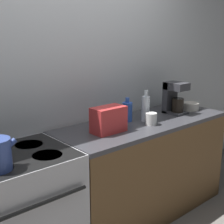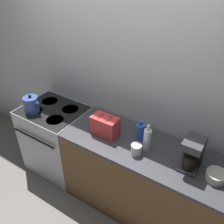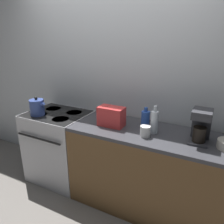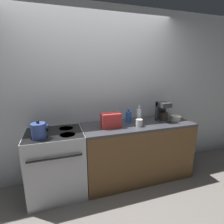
{
  "view_description": "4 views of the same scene",
  "coord_description": "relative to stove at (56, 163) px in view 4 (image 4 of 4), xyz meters",
  "views": [
    {
      "loc": [
        -1.37,
        -1.51,
        1.66
      ],
      "look_at": [
        0.27,
        0.38,
        1.02
      ],
      "focal_mm": 50.0,
      "sensor_mm": 36.0,
      "label": 1
    },
    {
      "loc": [
        1.29,
        -1.34,
        2.51
      ],
      "look_at": [
        0.19,
        0.35,
        1.14
      ],
      "focal_mm": 40.0,
      "sensor_mm": 36.0,
      "label": 2
    },
    {
      "loc": [
        1.14,
        -1.6,
        1.8
      ],
      "look_at": [
        0.11,
        0.37,
        1.01
      ],
      "focal_mm": 35.0,
      "sensor_mm": 36.0,
      "label": 3
    },
    {
      "loc": [
        -0.56,
        -1.96,
        1.71
      ],
      "look_at": [
        0.2,
        0.37,
        1.1
      ],
      "focal_mm": 28.0,
      "sensor_mm": 36.0,
      "label": 4
    }
  ],
  "objects": [
    {
      "name": "stove",
      "position": [
        0.0,
        0.0,
        0.0
      ],
      "size": [
        0.73,
        0.65,
        0.9
      ],
      "color": "#B7B7BC",
      "rests_on": "ground_plane"
    },
    {
      "name": "bottle_blue",
      "position": [
        1.1,
        0.1,
        0.53
      ],
      "size": [
        0.09,
        0.09,
        0.21
      ],
      "color": "#2D56B7",
      "rests_on": "counter_block"
    },
    {
      "name": "counter_block",
      "position": [
        1.22,
        0.0,
        -0.01
      ],
      "size": [
        1.68,
        0.62,
        0.9
      ],
      "color": "brown",
      "rests_on": "ground_plane"
    },
    {
      "name": "cup_white",
      "position": [
        1.17,
        -0.11,
        0.49
      ],
      "size": [
        0.1,
        0.1,
        0.1
      ],
      "color": "white",
      "rests_on": "counter_block"
    },
    {
      "name": "bowl",
      "position": [
        1.86,
        -0.02,
        0.48
      ],
      "size": [
        0.17,
        0.17,
        0.08
      ],
      "color": "beige",
      "rests_on": "counter_block"
    },
    {
      "name": "toaster",
      "position": [
        0.77,
        -0.03,
        0.54
      ],
      "size": [
        0.27,
        0.15,
        0.2
      ],
      "color": "red",
      "rests_on": "counter_block"
    },
    {
      "name": "wall_back",
      "position": [
        0.62,
        0.37,
        0.84
      ],
      "size": [
        8.0,
        0.05,
        2.6
      ],
      "color": "silver",
      "rests_on": "ground_plane"
    },
    {
      "name": "coffee_maker",
      "position": [
        1.63,
        0.01,
        0.6
      ],
      "size": [
        0.16,
        0.21,
        0.3
      ],
      "color": "#333338",
      "rests_on": "counter_block"
    },
    {
      "name": "bottle_clear",
      "position": [
        1.22,
        -0.0,
        0.55
      ],
      "size": [
        0.07,
        0.07,
        0.28
      ],
      "color": "silver",
      "rests_on": "counter_block"
    },
    {
      "name": "ground_plane",
      "position": [
        0.62,
        -0.3,
        -0.46
      ],
      "size": [
        12.0,
        12.0,
        0.0
      ],
      "primitive_type": "plane",
      "color": "slate"
    },
    {
      "name": "kettle",
      "position": [
        -0.16,
        -0.15,
        0.53
      ],
      "size": [
        0.21,
        0.17,
        0.22
      ],
      "color": "#33478C",
      "rests_on": "stove"
    }
  ]
}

